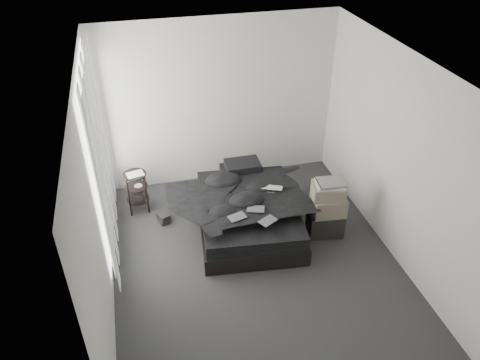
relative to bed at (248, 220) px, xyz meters
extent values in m
cube|color=#2D2E30|center=(-0.09, -0.69, -0.12)|extent=(3.60, 4.20, 0.01)
cube|color=white|center=(-0.09, -0.69, 2.48)|extent=(3.60, 4.20, 0.01)
cube|color=silver|center=(-0.09, 1.41, 1.18)|extent=(3.60, 0.01, 2.60)
cube|color=silver|center=(-0.09, -2.79, 1.18)|extent=(3.60, 0.01, 2.60)
cube|color=silver|center=(-1.89, -0.69, 1.18)|extent=(0.01, 4.20, 2.60)
cube|color=silver|center=(1.71, -0.69, 1.18)|extent=(0.01, 4.20, 2.60)
cube|color=white|center=(-1.87, 0.21, 1.23)|extent=(0.02, 2.00, 2.30)
cube|color=white|center=(-1.82, 0.21, 1.16)|extent=(0.06, 2.12, 2.48)
cube|color=black|center=(0.00, 0.00, 0.00)|extent=(1.54, 1.92, 0.24)
cube|color=black|center=(0.00, 0.00, 0.22)|extent=(1.48, 1.86, 0.19)
imported|color=black|center=(0.00, -0.04, 0.42)|extent=(1.47, 1.66, 0.21)
cube|color=black|center=(0.03, 0.69, 0.37)|extent=(0.57, 0.42, 0.12)
cube|color=black|center=(0.09, 0.67, 0.49)|extent=(0.50, 0.35, 0.11)
imported|color=silver|center=(0.33, 0.01, 0.53)|extent=(0.34, 0.28, 0.02)
cube|color=black|center=(-0.27, -0.45, 0.52)|extent=(0.26, 0.20, 0.01)
cube|color=black|center=(0.01, -0.35, 0.53)|extent=(0.26, 0.21, 0.01)
cube|color=black|center=(0.09, -0.62, 0.53)|extent=(0.27, 0.24, 0.01)
cylinder|color=black|center=(-1.47, 0.80, 0.19)|extent=(0.35, 0.35, 0.62)
cube|color=white|center=(-1.46, 0.79, 0.50)|extent=(0.27, 0.22, 0.01)
cube|color=black|center=(-1.15, 0.41, -0.06)|extent=(0.19, 0.22, 0.13)
cube|color=black|center=(1.01, -0.36, 0.05)|extent=(0.52, 0.44, 0.35)
cube|color=#6B6655|center=(1.02, -0.37, 0.36)|extent=(0.47, 0.39, 0.26)
cube|color=#6B6655|center=(1.00, -0.36, 0.58)|extent=(0.48, 0.42, 0.18)
cube|color=silver|center=(1.01, -0.36, 0.69)|extent=(0.40, 0.34, 0.04)
cube|color=silver|center=(1.02, -0.37, 0.72)|extent=(0.36, 0.29, 0.03)
camera|label=1|loc=(-1.36, -4.97, 4.17)|focal=35.00mm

